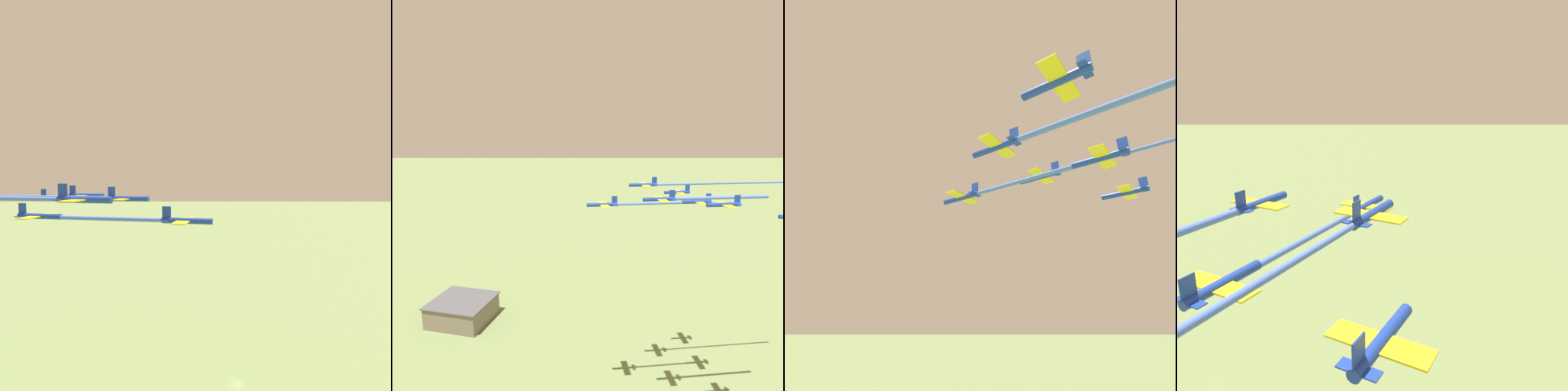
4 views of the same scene
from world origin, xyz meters
TOP-DOWN VIEW (x-y plane):
  - jet_0 at (-14.51, 59.85)m, footprint 9.66×9.40m
  - jet_1 at (3.37, 56.82)m, footprint 9.66×9.40m
  - jet_2 at (-3.18, 74.00)m, footprint 9.66×9.40m
  - jet_3 at (21.25, 53.80)m, footprint 9.66×9.40m
  - jet_4 at (14.70, 70.98)m, footprint 9.66×9.40m
  - jet_5 at (8.15, 88.16)m, footprint 9.66×9.40m
  - smoke_trail_0 at (3.12, 66.57)m, footprint 27.20×11.04m
  - smoke_trail_1 at (21.36, 63.68)m, footprint 28.00×11.51m

SIDE VIEW (x-z plane):
  - jet_5 at x=8.15m, z-range 72.18..75.45m
  - smoke_trail_0 at x=3.12m, z-range 73.56..74.41m
  - jet_0 at x=-14.51m, z-range 72.40..75.67m
  - jet_4 at x=14.70m, z-range 72.53..75.79m
  - smoke_trail_1 at x=21.36m, z-range 76.79..77.84m
  - jet_3 at x=21.25m, z-range 75.71..78.98m
  - jet_1 at x=3.37m, z-range 75.73..78.99m
  - jet_2 at x=-3.18m, z-range 76.88..80.15m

